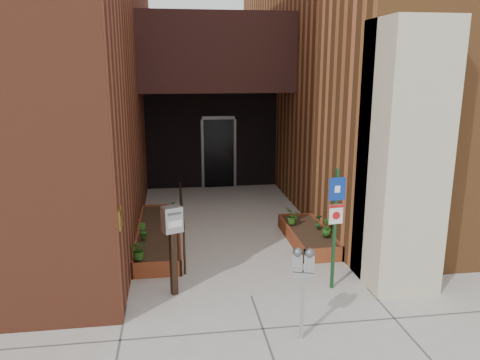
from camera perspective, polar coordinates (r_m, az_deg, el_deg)
name	(u,v)px	position (r m, az deg, el deg)	size (l,w,h in m)	color
ground	(251,296)	(7.89, 1.38, -13.96)	(80.00, 80.00, 0.00)	#9E9991
architecture	(205,18)	(13.89, -4.31, 19.10)	(20.00, 14.60, 10.00)	brown
planter_left	(159,236)	(10.23, -9.85, -6.71)	(0.90, 3.60, 0.30)	maroon
planter_right	(308,236)	(10.14, 8.29, -6.82)	(0.80, 2.20, 0.30)	maroon
handrail	(182,208)	(9.98, -7.12, -3.41)	(0.04, 3.34, 0.90)	black
parking_meter	(303,269)	(6.41, 7.71, -10.71)	(0.31, 0.19, 1.33)	#9A9A9C
sign_post	(335,217)	(7.82, 11.56, -4.38)	(0.28, 0.08, 2.07)	#163E1D
payment_dropbox	(172,232)	(7.60, -8.24, -6.26)	(0.36, 0.32, 1.51)	black
shrub_left_a	(139,249)	(8.63, -12.20, -8.26)	(0.33, 0.33, 0.37)	#285A19
shrub_left_b	(142,231)	(9.60, -11.80, -6.10)	(0.17, 0.17, 0.32)	#29611B
shrub_left_c	(168,214)	(10.51, -8.75, -4.07)	(0.21, 0.21, 0.37)	#255217
shrub_left_d	(172,210)	(10.68, -8.24, -3.68)	(0.21, 0.21, 0.40)	#1F5919
shrub_right_a	(327,227)	(9.70, 10.53, -5.70)	(0.20, 0.20, 0.36)	#1E4F16
shrub_right_b	(319,221)	(10.12, 9.55, -4.96)	(0.17, 0.17, 0.32)	#1A5E21
shrub_right_c	(293,216)	(10.30, 6.44, -4.39)	(0.33, 0.33, 0.36)	#285618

